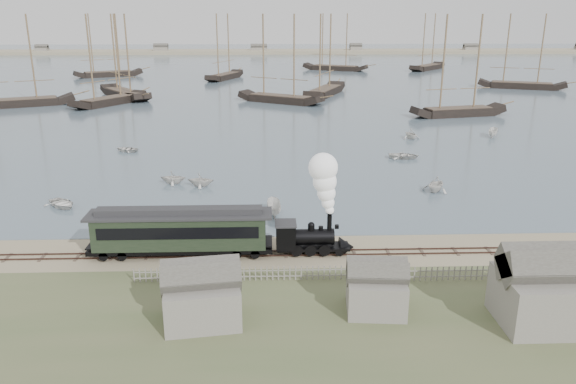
{
  "coord_description": "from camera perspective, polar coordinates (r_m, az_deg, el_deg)",
  "views": [
    {
      "loc": [
        -5.39,
        -46.94,
        20.11
      ],
      "look_at": [
        -3.58,
        4.83,
        3.5
      ],
      "focal_mm": 35.0,
      "sensor_mm": 36.0,
      "label": 1
    }
  ],
  "objects": [
    {
      "name": "rowboat_0",
      "position": [
        65.22,
        -21.97,
        -1.08
      ],
      "size": [
        4.83,
        4.87,
        0.83
      ],
      "primitive_type": "imported",
      "rotation": [
        0.0,
        0.0,
        0.81
      ],
      "color": "silver",
      "rests_on": "harbor_water"
    },
    {
      "name": "locomotive",
      "position": [
        47.95,
        3.46,
        -1.91
      ],
      "size": [
        6.9,
        2.57,
        8.6
      ],
      "color": "black",
      "rests_on": "ground"
    },
    {
      "name": "schooner_6",
      "position": [
        195.74,
        -18.02,
        14.0
      ],
      "size": [
        21.62,
        13.59,
        20.0
      ],
      "primitive_type": null,
      "rotation": [
        0.0,
        0.0,
        0.44
      ],
      "color": "black",
      "rests_on": "harbor_water"
    },
    {
      "name": "schooner_5",
      "position": [
        169.51,
        22.99,
        13.02
      ],
      "size": [
        23.1,
        13.74,
        20.0
      ],
      "primitive_type": null,
      "rotation": [
        0.0,
        0.0,
        -0.4
      ],
      "color": "black",
      "rests_on": "harbor_water"
    },
    {
      "name": "schooner_8",
      "position": [
        208.79,
        4.86,
        14.96
      ],
      "size": [
        23.68,
        14.94,
        20.0
      ],
      "primitive_type": null,
      "rotation": [
        0.0,
        0.0,
        -0.44
      ],
      "color": "black",
      "rests_on": "harbor_water"
    },
    {
      "name": "schooner_4",
      "position": [
        118.77,
        17.29,
        12.15
      ],
      "size": [
        20.24,
        8.63,
        20.0
      ],
      "primitive_type": null,
      "rotation": [
        0.0,
        0.0,
        0.21
      ],
      "color": "black",
      "rests_on": "harbor_water"
    },
    {
      "name": "schooner_7",
      "position": [
        180.54,
        -6.55,
        14.47
      ],
      "size": [
        11.7,
        20.14,
        20.0
      ],
      "primitive_type": null,
      "rotation": [
        0.0,
        0.0,
        1.19
      ],
      "color": "black",
      "rests_on": "harbor_water"
    },
    {
      "name": "rowboat_8",
      "position": [
        68.4,
        -8.87,
        1.24
      ],
      "size": [
        3.12,
        3.49,
        1.66
      ],
      "primitive_type": "imported",
      "rotation": [
        0.0,
        0.0,
        1.44
      ],
      "color": "silver",
      "rests_on": "harbor_water"
    },
    {
      "name": "rowboat_4",
      "position": [
        67.81,
        14.79,
        0.79
      ],
      "size": [
        4.6,
        4.53,
        1.84
      ],
      "primitive_type": "imported",
      "rotation": [
        0.0,
        0.0,
        5.6
      ],
      "color": "silver",
      "rests_on": "harbor_water"
    },
    {
      "name": "rowboat_5",
      "position": [
        101.13,
        20.09,
        5.68
      ],
      "size": [
        3.98,
        2.9,
        1.44
      ],
      "primitive_type": "imported",
      "rotation": [
        0.0,
        0.0,
        2.69
      ],
      "color": "silver",
      "rests_on": "harbor_water"
    },
    {
      "name": "rowboat_3",
      "position": [
        82.47,
        11.68,
        3.65
      ],
      "size": [
        3.81,
        4.79,
        0.89
      ],
      "primitive_type": "imported",
      "rotation": [
        0.0,
        0.0,
        1.39
      ],
      "color": "silver",
      "rests_on": "harbor_water"
    },
    {
      "name": "rowboat_2",
      "position": [
        57.98,
        -1.46,
        -1.68
      ],
      "size": [
        3.89,
        1.63,
        1.47
      ],
      "primitive_type": "imported",
      "rotation": [
        0.0,
        0.0,
        3.19
      ],
      "color": "silver",
      "rests_on": "harbor_water"
    },
    {
      "name": "schooner_1",
      "position": [
        134.67,
        -18.04,
        12.65
      ],
      "size": [
        14.76,
        19.46,
        20.0
      ],
      "primitive_type": null,
      "rotation": [
        0.0,
        0.0,
        1.0
      ],
      "color": "black",
      "rests_on": "harbor_water"
    },
    {
      "name": "shed_mid",
      "position": [
        40.98,
        8.84,
        -11.84
      ],
      "size": [
        4.0,
        3.5,
        3.6
      ],
      "primitive_type": null,
      "color": "slate",
      "rests_on": "ground"
    },
    {
      "name": "beached_dinghy",
      "position": [
        51.59,
        -11.75,
        -5.06
      ],
      "size": [
        3.21,
        4.26,
        0.83
      ],
      "primitive_type": "imported",
      "rotation": [
        0.0,
        0.0,
        1.49
      ],
      "color": "silver",
      "rests_on": "ground"
    },
    {
      "name": "schooner_10",
      "position": [
        145.46,
        -16.56,
        13.11
      ],
      "size": [
        17.36,
        21.78,
        20.0
      ],
      "primitive_type": null,
      "rotation": [
        0.0,
        0.0,
        -0.96
      ],
      "color": "black",
      "rests_on": "harbor_water"
    },
    {
      "name": "schooner_2",
      "position": [
        131.41,
        -0.81,
        13.39
      ],
      "size": [
        20.57,
        15.36,
        20.0
      ],
      "primitive_type": null,
      "rotation": [
        0.0,
        0.0,
        -0.56
      ],
      "color": "black",
      "rests_on": "harbor_water"
    },
    {
      "name": "ground",
      "position": [
        51.35,
        4.21,
        -5.33
      ],
      "size": [
        600.0,
        600.0,
        0.0
      ],
      "primitive_type": "plane",
      "color": "tan",
      "rests_on": "ground"
    },
    {
      "name": "schooner_0",
      "position": [
        139.66,
        -26.35,
        11.86
      ],
      "size": [
        24.65,
        14.77,
        20.0
      ],
      "primitive_type": null,
      "rotation": [
        0.0,
        0.0,
        0.4
      ],
      "color": "black",
      "rests_on": "harbor_water"
    },
    {
      "name": "picket_fence_west",
      "position": [
        44.73,
        -3.25,
        -8.97
      ],
      "size": [
        19.0,
        0.1,
        1.2
      ],
      "primitive_type": null,
      "color": "slate",
      "rests_on": "ground"
    },
    {
      "name": "passenger_coach",
      "position": [
        48.91,
        -10.87,
        -3.81
      ],
      "size": [
        15.67,
        3.02,
        3.81
      ],
      "color": "black",
      "rests_on": "ground"
    },
    {
      "name": "shed_left",
      "position": [
        39.72,
        -8.6,
        -12.86
      ],
      "size": [
        5.0,
        4.0,
        4.1
      ],
      "primitive_type": null,
      "color": "slate",
      "rests_on": "ground"
    },
    {
      "name": "rowboat_1",
      "position": [
        70.08,
        -11.6,
        1.47
      ],
      "size": [
        2.91,
        3.3,
        1.63
      ],
      "primitive_type": "imported",
      "rotation": [
        0.0,
        0.0,
        1.49
      ],
      "color": "silver",
      "rests_on": "harbor_water"
    },
    {
      "name": "shed_right",
      "position": [
        42.75,
        24.34,
        -12.02
      ],
      "size": [
        6.0,
        5.0,
        5.1
      ],
      "primitive_type": null,
      "color": "slate",
      "rests_on": "ground"
    },
    {
      "name": "rowboat_6",
      "position": [
        88.45,
        -16.07,
        4.22
      ],
      "size": [
        3.58,
        4.18,
        0.73
      ],
      "primitive_type": "imported",
      "rotation": [
        0.0,
        0.0,
        4.36
      ],
      "color": "silver",
      "rests_on": "harbor_water"
    },
    {
      "name": "harbor_water",
      "position": [
        217.93,
        -0.58,
        12.49
      ],
      "size": [
        600.0,
        336.0,
        0.06
      ],
      "primitive_type": "cube",
      "color": "#455862",
      "rests_on": "ground"
    },
    {
      "name": "schooner_3",
      "position": [
        144.62,
        3.86,
        13.75
      ],
      "size": [
        13.47,
        22.99,
        20.0
      ],
      "primitive_type": null,
      "rotation": [
        0.0,
        0.0,
        1.18
      ],
      "color": "black",
      "rests_on": "harbor_water"
    },
    {
      "name": "rowboat_7",
      "position": [
        95.71,
        12.38,
        5.8
      ],
      "size": [
        4.0,
        3.72,
        1.72
      ],
      "primitive_type": "imported",
      "rotation": [
        0.0,
        0.0,
        0.32
      ],
      "color": "silver",
      "rests_on": "harbor_water"
    },
    {
      "name": "picket_fence_east",
      "position": [
        47.74,
        20.45,
        -8.34
      ],
      "size": [
        15.0,
        0.1,
        1.2
      ],
      "primitive_type": null,
      "color": "slate",
      "rests_on": "ground"
    },
    {
      "name": "rail_track",
      "position": [
        49.51,
        4.45,
        -6.19
      ],
      "size": [
        120.0,
        1.8,
        0.16
      ],
      "color": "#3E2822",
      "rests_on": "ground"
    },
    {
      "name": "far_spit",
      "position": [
        297.67,
        -0.98,
        13.9
      ],
      "size": [
        500.0,
        20.0,
        1.8
      ],
      "primitive_type": "cube",
      "color": "tan",
      "rests_on": "ground"
    },
    {
      "name": "schooner_9",
      "position": [
        216.14,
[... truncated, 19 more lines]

